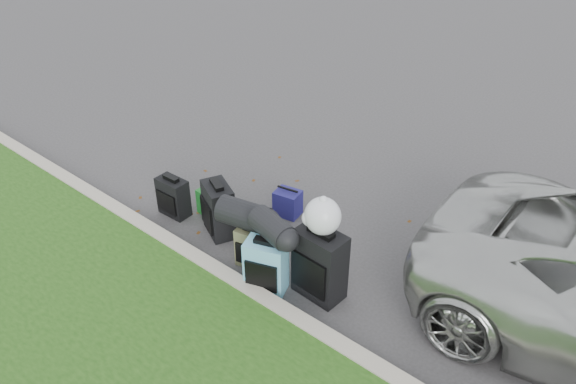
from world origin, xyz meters
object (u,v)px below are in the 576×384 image
Objects in this scene: suitcase_large_black_right at (320,264)px; tote_navy at (288,203)px; suitcase_small_black at (173,197)px; suitcase_large_black_left at (219,210)px; tote_green at (211,202)px; suitcase_teal at (266,266)px; suitcase_olive at (252,247)px.

suitcase_large_black_right is 1.53m from tote_navy.
suitcase_small_black is 1.50× the size of tote_navy.
tote_navy is at bearing 37.51° from suitcase_small_black.
tote_green is at bearing 175.77° from suitcase_large_black_left.
suitcase_teal is at bearing -69.97° from tote_navy.
suitcase_large_black_right reaches higher than suitcase_teal.
suitcase_teal is at bearing 6.20° from suitcase_large_black_left.
suitcase_large_black_right reaches higher than tote_navy.
tote_navy is at bearing 94.62° from suitcase_olive.
suitcase_large_black_left is 1.08× the size of suitcase_teal.
tote_green is at bearing 174.62° from suitcase_large_black_right.
suitcase_large_black_left is 1.96× the size of tote_green.
suitcase_large_black_right is at bearing 22.45° from suitcase_large_black_left.
tote_green and tote_navy have the same top height.
suitcase_teal reaches higher than tote_navy.
suitcase_teal is at bearing -41.09° from suitcase_olive.
tote_navy is (-0.72, 1.22, -0.14)m from suitcase_teal.
suitcase_large_black_left is at bearing -125.76° from tote_navy.
suitcase_large_black_left is 1.96× the size of tote_navy.
suitcase_small_black is at bearing -151.16° from tote_navy.
suitcase_teal reaches higher than suitcase_small_black.
suitcase_large_black_left is 0.85× the size of suitcase_large_black_right.
suitcase_teal is (1.11, -0.39, -0.03)m from suitcase_large_black_left.
tote_navy is (0.77, 0.62, -0.00)m from tote_green.
suitcase_large_black_left reaches higher than suitcase_olive.
tote_navy is (0.39, 0.83, -0.16)m from suitcase_large_black_left.
suitcase_large_black_left is (0.74, 0.09, 0.08)m from suitcase_small_black.
suitcase_large_black_right is 2.32× the size of tote_green.
suitcase_large_black_left is 0.75m from suitcase_olive.
tote_green is 1.00× the size of tote_navy.
suitcase_large_black_right is at bearing -1.62° from suitcase_small_black.
suitcase_olive is 1.41× the size of tote_navy.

